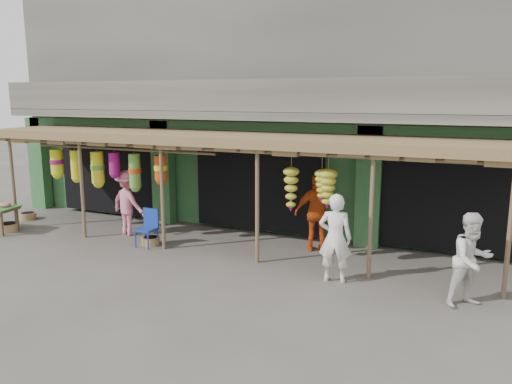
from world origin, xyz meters
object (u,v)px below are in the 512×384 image
at_px(blue_chair, 148,225).
at_px(person_front, 335,238).
at_px(person_right, 472,260).
at_px(person_shopper, 128,203).
at_px(person_vendor, 318,213).

bearing_deg(blue_chair, person_front, -4.44).
bearing_deg(blue_chair, person_right, -3.96).
bearing_deg(person_right, person_front, 134.42).
relative_size(blue_chair, person_shopper, 0.53).
xyz_separation_m(person_vendor, person_shopper, (-5.07, -0.68, -0.07)).
height_order(person_front, person_shopper, person_front).
distance_m(blue_chair, person_front, 4.93).
relative_size(blue_chair, person_vendor, 0.50).
bearing_deg(person_front, person_right, 167.05).
xyz_separation_m(person_front, person_right, (2.52, -0.20, -0.05)).
relative_size(person_front, person_shopper, 1.03).
xyz_separation_m(person_front, person_shopper, (-5.99, 1.16, -0.03)).
bearing_deg(person_right, blue_chair, 133.50).
distance_m(person_right, person_vendor, 4.00).
bearing_deg(person_shopper, person_vendor, -159.88).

